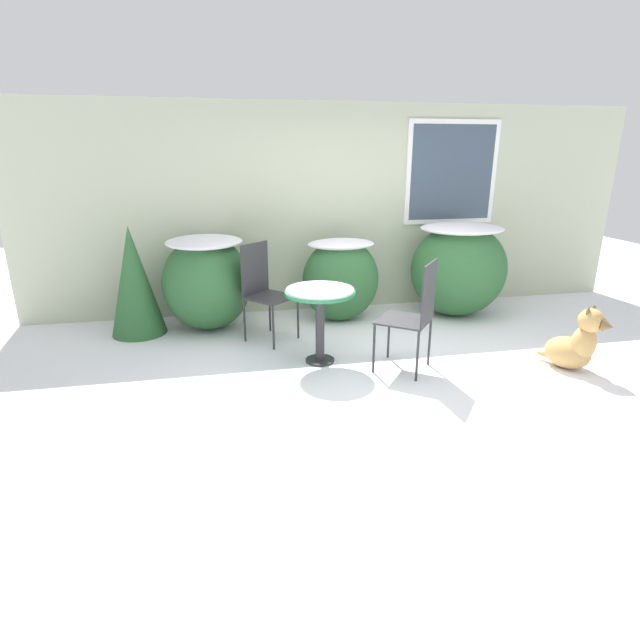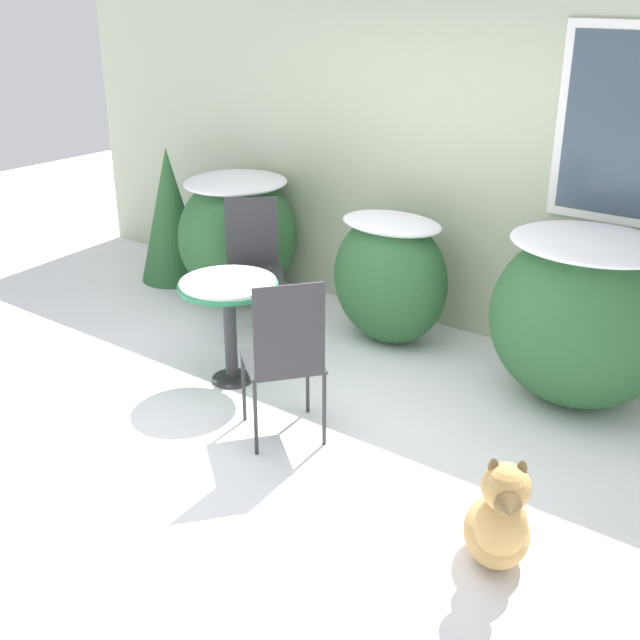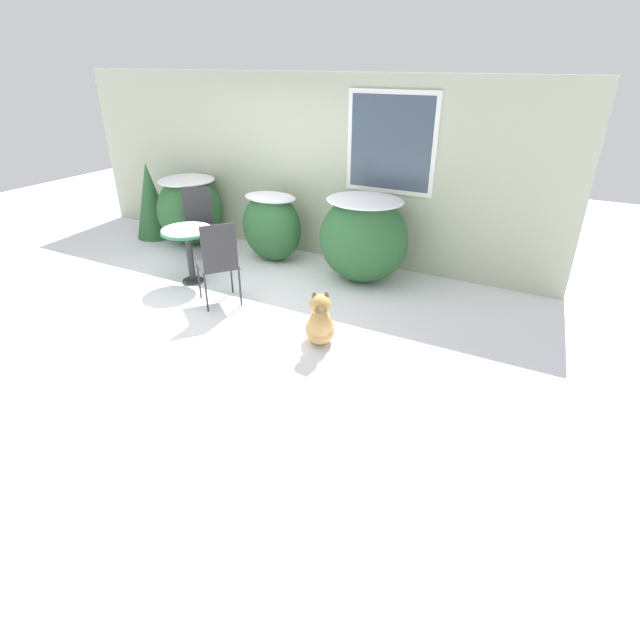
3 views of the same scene
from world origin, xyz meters
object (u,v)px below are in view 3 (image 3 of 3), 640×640
Objects in this scene: patio_table at (188,239)px; patio_chair_far_side at (218,261)px; patio_chair_near_table at (199,221)px; dog at (320,324)px.

patio_chair_far_side reaches higher than patio_table.
patio_table is 0.71× the size of patio_chair_far_side.
patio_table is at bearing -77.12° from patio_chair_far_side.
patio_chair_near_table is 3.21m from dog.
patio_chair_near_table is 1.74m from patio_chair_far_side.
dog is at bearing -69.71° from patio_chair_near_table.
patio_chair_near_table reaches higher than dog.
patio_chair_near_table is 1.00× the size of patio_chair_far_side.
patio_table is 0.91m from patio_chair_near_table.
patio_table is at bearing 134.47° from dog.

